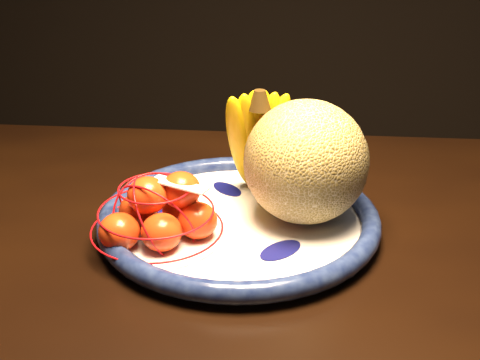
# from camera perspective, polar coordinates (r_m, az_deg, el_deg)

# --- Properties ---
(dining_table) EXTENTS (1.50, 0.96, 0.73)m
(dining_table) POSITION_cam_1_polar(r_m,az_deg,el_deg) (0.84, 5.57, -10.99)
(dining_table) COLOR black
(dining_table) RESTS_ON ground
(fruit_bowl) EXTENTS (0.39, 0.39, 0.03)m
(fruit_bowl) POSITION_cam_1_polar(r_m,az_deg,el_deg) (0.83, -0.11, -3.72)
(fruit_bowl) COLOR white
(fruit_bowl) RESTS_ON dining_table
(cantaloupe) EXTENTS (0.17, 0.17, 0.17)m
(cantaloupe) POSITION_cam_1_polar(r_m,az_deg,el_deg) (0.81, 6.26, 1.72)
(cantaloupe) COLOR olive
(cantaloupe) RESTS_ON fruit_bowl
(banana_bunch) EXTENTS (0.12, 0.12, 0.18)m
(banana_bunch) POSITION_cam_1_polar(r_m,az_deg,el_deg) (0.87, 1.34, 4.21)
(banana_bunch) COLOR yellow
(banana_bunch) RESTS_ON fruit_bowl
(mandarin_bag) EXTENTS (0.22, 0.22, 0.11)m
(mandarin_bag) POSITION_cam_1_polar(r_m,az_deg,el_deg) (0.78, -7.59, -3.14)
(mandarin_bag) COLOR #EB4A14
(mandarin_bag) RESTS_ON fruit_bowl
(price_tag) EXTENTS (0.08, 0.04, 0.01)m
(price_tag) POSITION_cam_1_polar(r_m,az_deg,el_deg) (0.76, -5.75, -0.42)
(price_tag) COLOR white
(price_tag) RESTS_ON mandarin_bag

